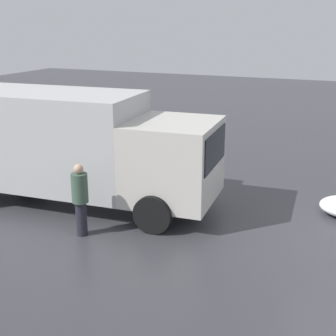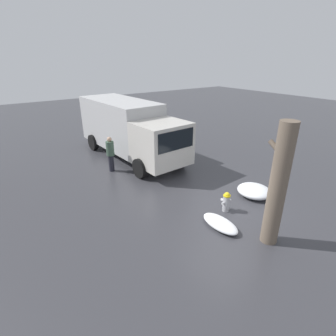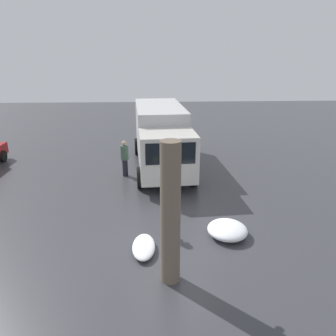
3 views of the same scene
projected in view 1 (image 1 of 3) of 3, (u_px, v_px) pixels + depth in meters
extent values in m
cube|color=beige|center=(173.00, 160.00, 11.33)|extent=(2.19, 2.41, 1.92)
cube|color=black|center=(215.00, 149.00, 10.89)|extent=(0.16, 1.92, 0.85)
cube|color=#BCBCBC|center=(41.00, 138.00, 12.40)|extent=(5.49, 2.63, 2.47)
cylinder|color=black|center=(183.00, 183.00, 12.68)|extent=(0.92, 0.34, 0.90)
cylinder|color=black|center=(153.00, 214.00, 10.62)|extent=(0.92, 0.34, 0.90)
cylinder|color=black|center=(28.00, 165.00, 14.21)|extent=(0.92, 0.34, 0.90)
cylinder|color=#23232D|center=(81.00, 219.00, 10.51)|extent=(0.25, 0.25, 0.80)
cylinder|color=#3F5947|center=(80.00, 188.00, 10.29)|extent=(0.37, 0.37, 0.66)
sphere|color=tan|center=(78.00, 169.00, 10.15)|extent=(0.22, 0.22, 0.22)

